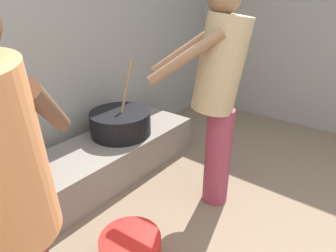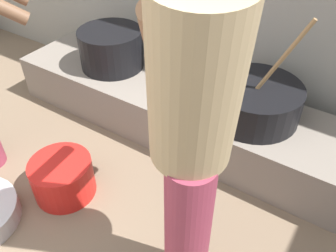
# 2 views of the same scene
# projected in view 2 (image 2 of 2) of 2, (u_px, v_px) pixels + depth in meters

# --- Properties ---
(hearth_ledge) EXTENTS (2.54, 0.60, 0.34)m
(hearth_ledge) POSITION_uv_depth(u_px,v_px,m) (174.00, 109.00, 2.54)
(hearth_ledge) COLOR slate
(hearth_ledge) RESTS_ON ground_plane
(cooking_pot_main) EXTENTS (0.56, 0.56, 0.67)m
(cooking_pot_main) POSITION_uv_depth(u_px,v_px,m) (255.00, 101.00, 2.14)
(cooking_pot_main) COLOR black
(cooking_pot_main) RESTS_ON hearth_ledge
(cooking_pot_secondary) EXTENTS (0.47, 0.47, 0.28)m
(cooking_pot_secondary) POSITION_uv_depth(u_px,v_px,m) (111.00, 48.00, 2.60)
(cooking_pot_secondary) COLOR black
(cooking_pot_secondary) RESTS_ON hearth_ledge
(cook_in_tan_shirt) EXTENTS (0.65, 0.74, 1.64)m
(cook_in_tan_shirt) POSITION_uv_depth(u_px,v_px,m) (192.00, 126.00, 1.18)
(cook_in_tan_shirt) COLOR #8C3347
(cook_in_tan_shirt) RESTS_ON ground_plane
(bucket_red_plastic) EXTENTS (0.37, 0.37, 0.24)m
(bucket_red_plastic) POSITION_uv_depth(u_px,v_px,m) (63.00, 177.00, 2.10)
(bucket_red_plastic) COLOR red
(bucket_red_plastic) RESTS_ON ground_plane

